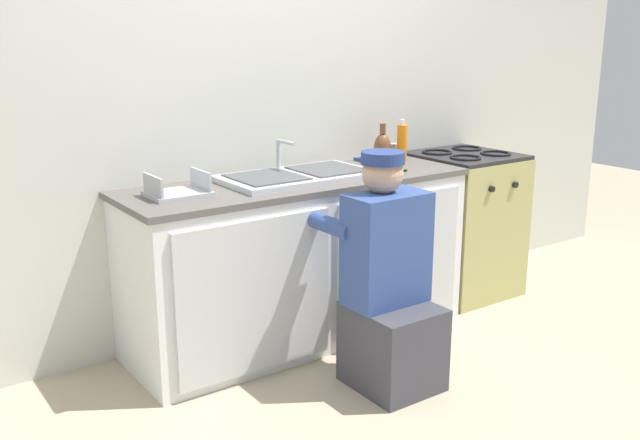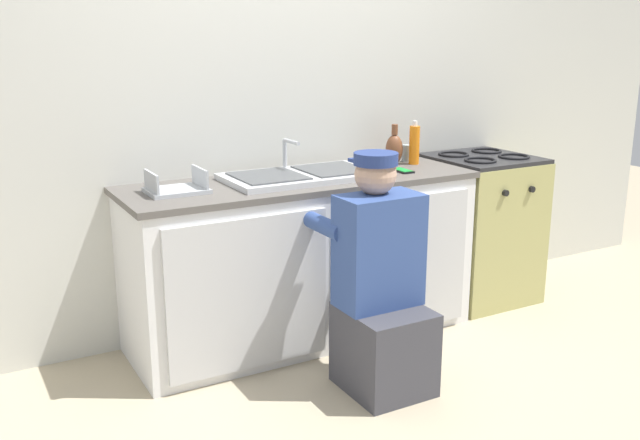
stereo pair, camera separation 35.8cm
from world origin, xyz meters
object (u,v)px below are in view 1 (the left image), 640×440
at_px(sink_double_basin, 298,176).
at_px(plumber_person, 388,291).
at_px(vase_decorative, 382,147).
at_px(spice_bottle_red, 386,165).
at_px(soap_bottle_orange, 402,143).
at_px(cell_phone, 394,169).
at_px(stove_range, 462,223).
at_px(water_glass, 393,152).
at_px(dish_rack_tray, 178,191).

bearing_deg(sink_double_basin, plumber_person, -85.87).
bearing_deg(vase_decorative, spice_bottle_red, -126.25).
xyz_separation_m(sink_double_basin, soap_bottle_orange, (0.77, 0.06, 0.09)).
distance_m(cell_phone, soap_bottle_orange, 0.27).
height_order(stove_range, plumber_person, plumber_person).
bearing_deg(soap_bottle_orange, stove_range, -7.63).
distance_m(plumber_person, spice_bottle_red, 0.82).
bearing_deg(plumber_person, water_glass, 48.62).
height_order(cell_phone, dish_rack_tray, dish_rack_tray).
relative_size(cell_phone, vase_decorative, 0.61).
height_order(dish_rack_tray, water_glass, dish_rack_tray).
xyz_separation_m(sink_double_basin, dish_rack_tray, (-0.67, -0.00, 0.01)).
bearing_deg(vase_decorative, dish_rack_tray, -174.88).
xyz_separation_m(plumber_person, cell_phone, (0.53, 0.59, 0.43)).
bearing_deg(plumber_person, soap_bottle_orange, 45.93).
relative_size(dish_rack_tray, spice_bottle_red, 2.67).
bearing_deg(spice_bottle_red, cell_phone, 29.25).
height_order(sink_double_basin, soap_bottle_orange, soap_bottle_orange).
relative_size(soap_bottle_orange, spice_bottle_red, 2.38).
relative_size(cell_phone, soap_bottle_orange, 0.56).
distance_m(plumber_person, vase_decorative, 1.13).
xyz_separation_m(cell_phone, dish_rack_tray, (-1.25, 0.10, 0.02)).
bearing_deg(sink_double_basin, spice_bottle_red, -18.76).
xyz_separation_m(sink_double_basin, spice_bottle_red, (0.47, -0.16, 0.03)).
xyz_separation_m(soap_bottle_orange, vase_decorative, (-0.10, 0.06, -0.02)).
distance_m(cell_phone, dish_rack_tray, 1.25).
xyz_separation_m(dish_rack_tray, spice_bottle_red, (1.14, -0.16, 0.03)).
xyz_separation_m(sink_double_basin, stove_range, (1.24, -0.00, -0.45)).
height_order(soap_bottle_orange, water_glass, soap_bottle_orange).
height_order(sink_double_basin, spice_bottle_red, sink_double_basin).
xyz_separation_m(cell_phone, soap_bottle_orange, (0.19, 0.16, 0.11)).
relative_size(spice_bottle_red, water_glass, 1.05).
distance_m(soap_bottle_orange, vase_decorative, 0.12).
bearing_deg(water_glass, dish_rack_tray, -174.23).
bearing_deg(vase_decorative, cell_phone, -113.62).
height_order(plumber_person, cell_phone, plumber_person).
height_order(dish_rack_tray, spice_bottle_red, dish_rack_tray).
xyz_separation_m(spice_bottle_red, water_glass, (0.31, 0.30, -0.00)).
height_order(stove_range, water_glass, water_glass).
bearing_deg(dish_rack_tray, spice_bottle_red, -7.79).
height_order(sink_double_basin, stove_range, sink_double_basin).
xyz_separation_m(plumber_person, dish_rack_tray, (-0.72, 0.68, 0.44)).
bearing_deg(plumber_person, spice_bottle_red, 51.50).
height_order(stove_range, cell_phone, stove_range).
bearing_deg(water_glass, plumber_person, -131.38).
distance_m(sink_double_basin, spice_bottle_red, 0.49).
relative_size(sink_double_basin, plumber_person, 0.72).
height_order(sink_double_basin, water_glass, sink_double_basin).
relative_size(sink_double_basin, stove_range, 0.88).
bearing_deg(cell_phone, stove_range, 8.17).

